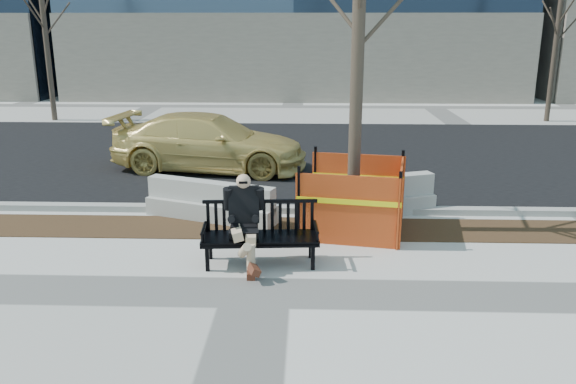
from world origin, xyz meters
name	(u,v)px	position (x,y,z in m)	size (l,w,h in m)	color
ground	(256,292)	(0.00, 0.00, 0.00)	(120.00, 120.00, 0.00)	beige
mulch_strip	(269,228)	(0.00, 2.60, 0.00)	(40.00, 1.20, 0.02)	#47301C
asphalt_street	(283,154)	(0.00, 8.80, 0.00)	(60.00, 10.40, 0.01)	black
curb	(272,209)	(0.00, 3.55, 0.06)	(60.00, 0.25, 0.12)	#9E9B93
bench	(261,264)	(-0.02, 0.98, 0.00)	(1.80, 0.65, 0.96)	black
seated_man	(245,263)	(-0.26, 1.02, 0.00)	(0.60, 1.00, 1.40)	black
tree_fence	(352,229)	(1.50, 2.62, 0.00)	(2.61, 2.61, 6.53)	#EF5421
sedan	(211,170)	(-1.76, 6.93, 0.00)	(1.96, 4.82, 1.40)	#D2B75F
jersey_barrier_left	(211,219)	(-1.12, 3.08, 0.00)	(2.57, 0.51, 0.74)	#ABA8A0
jersey_barrier_right	(367,215)	(1.84, 3.41, 0.00)	(2.67, 0.53, 0.76)	#A9A79E
far_tree_left	(55,120)	(-8.97, 14.57, 0.00)	(2.22, 2.22, 5.99)	#4D3E31
far_tree_right	(546,121)	(9.69, 14.94, 0.00)	(2.08, 2.08, 5.61)	#3F3328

